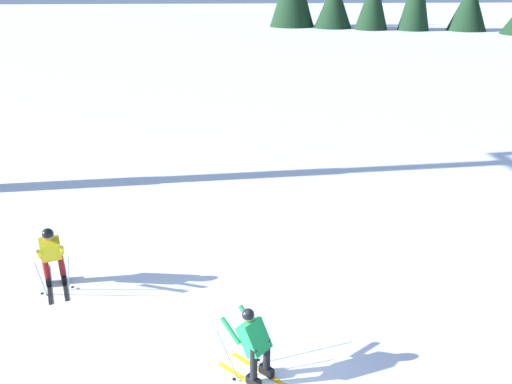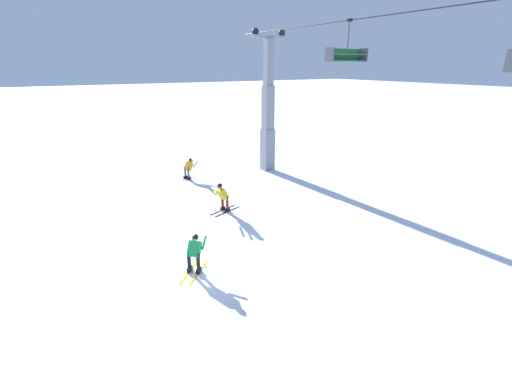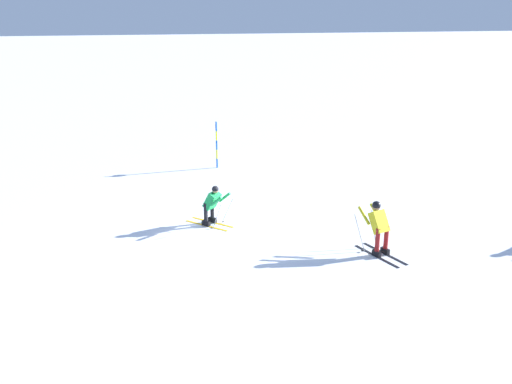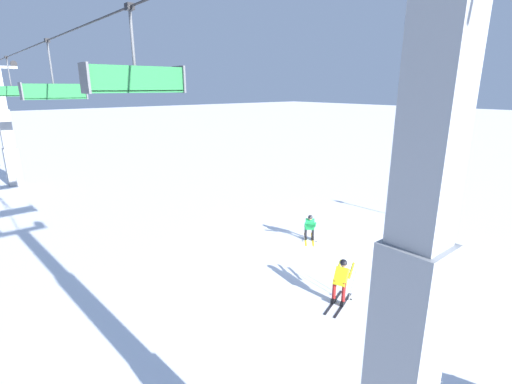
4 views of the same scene
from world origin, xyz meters
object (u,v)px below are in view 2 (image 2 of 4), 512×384
at_px(skier_distant_downhill, 189,167).
at_px(lift_tower_near, 268,115).
at_px(skier_distant_uphill, 222,195).
at_px(skier_carving_main, 195,251).
at_px(chairlift_seat_nearest, 346,55).

bearing_deg(skier_distant_downhill, lift_tower_near, 81.14).
xyz_separation_m(lift_tower_near, skier_distant_uphill, (5.26, -6.05, -2.86)).
bearing_deg(skier_carving_main, skier_distant_downhill, 160.19).
height_order(skier_carving_main, lift_tower_near, lift_tower_near).
xyz_separation_m(skier_carving_main, chairlift_seat_nearest, (-2.76, 9.22, 6.62)).
bearing_deg(skier_carving_main, lift_tower_near, 136.07).
distance_m(lift_tower_near, skier_distant_uphill, 8.51).
relative_size(skier_distant_uphill, skier_distant_downhill, 1.03).
bearing_deg(skier_distant_uphill, skier_carving_main, -36.37).
xyz_separation_m(skier_carving_main, lift_tower_near, (-9.57, 9.22, 2.99)).
relative_size(skier_carving_main, skier_distant_downhill, 0.87).
height_order(chairlift_seat_nearest, skier_distant_uphill, chairlift_seat_nearest).
bearing_deg(chairlift_seat_nearest, skier_carving_main, -73.31).
height_order(chairlift_seat_nearest, skier_distant_downhill, chairlift_seat_nearest).
bearing_deg(skier_distant_downhill, skier_distant_uphill, -5.44).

